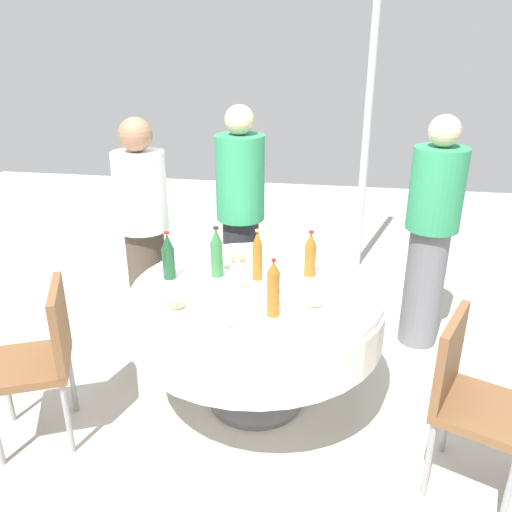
{
  "coord_description": "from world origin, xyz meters",
  "views": [
    {
      "loc": [
        2.52,
        0.43,
        2.0
      ],
      "look_at": [
        0.0,
        0.0,
        0.93
      ],
      "focal_mm": 36.63,
      "sensor_mm": 36.0,
      "label": 1
    }
  ],
  "objects_px": {
    "bottle_green_inner": "(217,253)",
    "wine_glass_left": "(269,277)",
    "bottle_amber_front": "(273,289)",
    "wine_glass_front": "(228,312)",
    "bottle_dark_green_west": "(168,257)",
    "wine_glass_west": "(237,272)",
    "person_inner": "(144,230)",
    "person_east": "(241,215)",
    "chair_left": "(43,352)",
    "plate_near": "(238,260)",
    "chair_mid": "(468,392)",
    "plate_rear": "(178,307)",
    "bottle_amber_far": "(257,256)",
    "dining_table": "(256,312)",
    "bottle_amber_east": "(310,255)",
    "plate_outer": "(314,305)",
    "person_far": "(431,232)"
  },
  "relations": [
    {
      "from": "bottle_green_inner",
      "to": "wine_glass_left",
      "type": "distance_m",
      "value": 0.4
    },
    {
      "from": "bottle_amber_front",
      "to": "wine_glass_front",
      "type": "bearing_deg",
      "value": -46.24
    },
    {
      "from": "bottle_green_inner",
      "to": "bottle_dark_green_west",
      "type": "xyz_separation_m",
      "value": [
        0.08,
        -0.26,
        -0.01
      ]
    },
    {
      "from": "wine_glass_west",
      "to": "person_inner",
      "type": "xyz_separation_m",
      "value": [
        -0.65,
        -0.77,
        -0.05
      ]
    },
    {
      "from": "person_east",
      "to": "chair_left",
      "type": "distance_m",
      "value": 1.64
    },
    {
      "from": "plate_near",
      "to": "chair_mid",
      "type": "relative_size",
      "value": 0.27
    },
    {
      "from": "person_inner",
      "to": "chair_left",
      "type": "xyz_separation_m",
      "value": [
        1.05,
        -0.17,
        -0.29
      ]
    },
    {
      "from": "plate_rear",
      "to": "chair_mid",
      "type": "relative_size",
      "value": 0.23
    },
    {
      "from": "person_inner",
      "to": "bottle_amber_far",
      "type": "bearing_deg",
      "value": -84.75
    },
    {
      "from": "dining_table",
      "to": "person_inner",
      "type": "xyz_separation_m",
      "value": [
        -0.59,
        -0.86,
        0.22
      ]
    },
    {
      "from": "bottle_amber_far",
      "to": "bottle_amber_east",
      "type": "distance_m",
      "value": 0.3
    },
    {
      "from": "wine_glass_front",
      "to": "plate_near",
      "type": "height_order",
      "value": "wine_glass_front"
    },
    {
      "from": "plate_outer",
      "to": "chair_mid",
      "type": "bearing_deg",
      "value": 68.77
    },
    {
      "from": "bottle_dark_green_west",
      "to": "wine_glass_front",
      "type": "height_order",
      "value": "bottle_dark_green_west"
    },
    {
      "from": "bottle_amber_far",
      "to": "plate_near",
      "type": "relative_size",
      "value": 1.27
    },
    {
      "from": "wine_glass_west",
      "to": "plate_outer",
      "type": "height_order",
      "value": "wine_glass_west"
    },
    {
      "from": "dining_table",
      "to": "chair_left",
      "type": "xyz_separation_m",
      "value": [
        0.46,
        -1.03,
        -0.07
      ]
    },
    {
      "from": "dining_table",
      "to": "chair_left",
      "type": "relative_size",
      "value": 1.61
    },
    {
      "from": "bottle_amber_east",
      "to": "person_far",
      "type": "bearing_deg",
      "value": 130.14
    },
    {
      "from": "bottle_green_inner",
      "to": "plate_outer",
      "type": "bearing_deg",
      "value": 63.51
    },
    {
      "from": "person_far",
      "to": "person_east",
      "type": "xyz_separation_m",
      "value": [
        -0.11,
        -1.29,
        0.01
      ]
    },
    {
      "from": "person_inner",
      "to": "chair_mid",
      "type": "relative_size",
      "value": 1.78
    },
    {
      "from": "bottle_green_inner",
      "to": "wine_glass_left",
      "type": "height_order",
      "value": "bottle_green_inner"
    },
    {
      "from": "bottle_amber_east",
      "to": "plate_near",
      "type": "height_order",
      "value": "bottle_amber_east"
    },
    {
      "from": "wine_glass_left",
      "to": "wine_glass_front",
      "type": "bearing_deg",
      "value": -21.88
    },
    {
      "from": "bottle_green_inner",
      "to": "wine_glass_left",
      "type": "bearing_deg",
      "value": 55.91
    },
    {
      "from": "plate_outer",
      "to": "chair_left",
      "type": "xyz_separation_m",
      "value": [
        0.3,
        -1.35,
        -0.23
      ]
    },
    {
      "from": "bottle_amber_east",
      "to": "chair_mid",
      "type": "height_order",
      "value": "bottle_amber_east"
    },
    {
      "from": "bottle_amber_east",
      "to": "chair_left",
      "type": "relative_size",
      "value": 0.31
    },
    {
      "from": "wine_glass_west",
      "to": "plate_rear",
      "type": "xyz_separation_m",
      "value": [
        0.24,
        -0.26,
        -0.11
      ]
    },
    {
      "from": "dining_table",
      "to": "bottle_dark_green_west",
      "type": "bearing_deg",
      "value": -95.37
    },
    {
      "from": "bottle_green_inner",
      "to": "bottle_amber_far",
      "type": "xyz_separation_m",
      "value": [
        0.01,
        0.23,
        0.0
      ]
    },
    {
      "from": "wine_glass_west",
      "to": "chair_mid",
      "type": "distance_m",
      "value": 1.25
    },
    {
      "from": "dining_table",
      "to": "bottle_amber_far",
      "type": "distance_m",
      "value": 0.31
    },
    {
      "from": "bottle_amber_east",
      "to": "plate_near",
      "type": "relative_size",
      "value": 1.15
    },
    {
      "from": "bottle_amber_front",
      "to": "bottle_amber_east",
      "type": "bearing_deg",
      "value": 163.95
    },
    {
      "from": "bottle_green_inner",
      "to": "plate_rear",
      "type": "relative_size",
      "value": 1.46
    },
    {
      "from": "wine_glass_west",
      "to": "person_inner",
      "type": "height_order",
      "value": "person_inner"
    },
    {
      "from": "dining_table",
      "to": "wine_glass_west",
      "type": "bearing_deg",
      "value": -54.3
    },
    {
      "from": "wine_glass_front",
      "to": "plate_rear",
      "type": "bearing_deg",
      "value": -117.81
    },
    {
      "from": "plate_rear",
      "to": "chair_left",
      "type": "distance_m",
      "value": 0.74
    },
    {
      "from": "bottle_dark_green_west",
      "to": "plate_rear",
      "type": "bearing_deg",
      "value": 24.28
    },
    {
      "from": "plate_outer",
      "to": "person_east",
      "type": "xyz_separation_m",
      "value": [
        -1.12,
        -0.6,
        0.08
      ]
    },
    {
      "from": "dining_table",
      "to": "plate_near",
      "type": "relative_size",
      "value": 5.97
    },
    {
      "from": "person_inner",
      "to": "chair_left",
      "type": "distance_m",
      "value": 1.11
    },
    {
      "from": "dining_table",
      "to": "bottle_green_inner",
      "type": "bearing_deg",
      "value": -116.54
    },
    {
      "from": "bottle_green_inner",
      "to": "bottle_amber_east",
      "type": "relative_size",
      "value": 1.1
    },
    {
      "from": "bottle_amber_east",
      "to": "wine_glass_west",
      "type": "distance_m",
      "value": 0.46
    },
    {
      "from": "plate_rear",
      "to": "person_far",
      "type": "relative_size",
      "value": 0.13
    },
    {
      "from": "bottle_green_inner",
      "to": "wine_glass_west",
      "type": "xyz_separation_m",
      "value": [
        0.19,
        0.16,
        -0.02
      ]
    }
  ]
}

